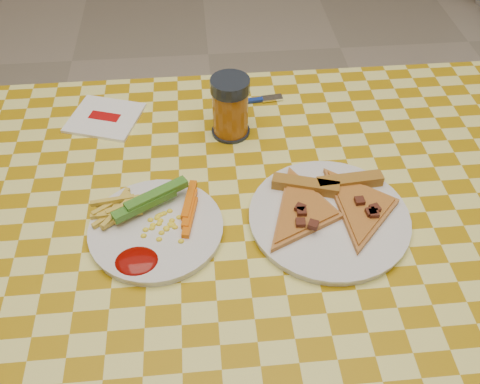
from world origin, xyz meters
name	(u,v)px	position (x,y,z in m)	size (l,w,h in m)	color
table	(243,252)	(0.00, 0.00, 0.68)	(1.28, 0.88, 0.76)	white
plate_left	(156,230)	(-0.14, 0.00, 0.76)	(0.21, 0.21, 0.01)	silver
plate_right	(329,219)	(0.14, -0.01, 0.76)	(0.26, 0.26, 0.01)	silver
fries_veggies	(150,216)	(-0.15, 0.01, 0.78)	(0.20, 0.18, 0.04)	#E5CD49
pizza_slices	(330,205)	(0.14, 0.01, 0.78)	(0.27, 0.25, 0.02)	gold
drink_glass	(230,108)	(0.00, 0.24, 0.81)	(0.07, 0.07, 0.12)	black
napkin	(105,118)	(-0.25, 0.30, 0.76)	(0.16, 0.16, 0.01)	white
fork	(251,101)	(0.05, 0.33, 0.76)	(0.14, 0.03, 0.01)	navy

